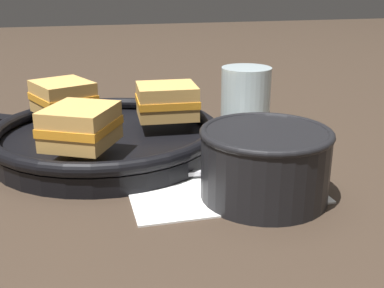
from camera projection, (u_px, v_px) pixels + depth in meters
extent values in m
plane|color=#382B21|center=(204.00, 174.00, 0.59)|extent=(4.00, 4.00, 0.00)
cube|color=white|center=(216.00, 179.00, 0.57)|extent=(0.22, 0.18, 0.00)
cylinder|color=black|center=(265.00, 165.00, 0.52)|extent=(0.14, 0.14, 0.08)
cylinder|color=orange|center=(266.00, 143.00, 0.51)|extent=(0.12, 0.12, 0.01)
torus|color=black|center=(266.00, 133.00, 0.51)|extent=(0.14, 0.14, 0.01)
cube|color=silver|center=(197.00, 173.00, 0.57)|extent=(0.10, 0.02, 0.01)
ellipsoid|color=silver|center=(257.00, 171.00, 0.58)|extent=(0.05, 0.04, 0.01)
cylinder|color=black|center=(107.00, 144.00, 0.66)|extent=(0.30, 0.30, 0.02)
torus|color=black|center=(106.00, 130.00, 0.65)|extent=(0.31, 0.31, 0.02)
cube|color=tan|center=(64.00, 107.00, 0.70)|extent=(0.10, 0.10, 0.02)
cube|color=orange|center=(63.00, 97.00, 0.70)|extent=(0.10, 0.11, 0.01)
cube|color=tan|center=(62.00, 88.00, 0.69)|extent=(0.10, 0.10, 0.02)
cube|color=tan|center=(82.00, 137.00, 0.57)|extent=(0.10, 0.11, 0.02)
cube|color=orange|center=(81.00, 126.00, 0.56)|extent=(0.10, 0.11, 0.01)
cube|color=tan|center=(80.00, 114.00, 0.56)|extent=(0.10, 0.11, 0.02)
cube|color=tan|center=(167.00, 111.00, 0.68)|extent=(0.09, 0.08, 0.02)
cube|color=orange|center=(167.00, 101.00, 0.67)|extent=(0.09, 0.08, 0.01)
cube|color=tan|center=(167.00, 91.00, 0.67)|extent=(0.09, 0.08, 0.02)
cylinder|color=silver|center=(245.00, 102.00, 0.73)|extent=(0.07, 0.07, 0.10)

